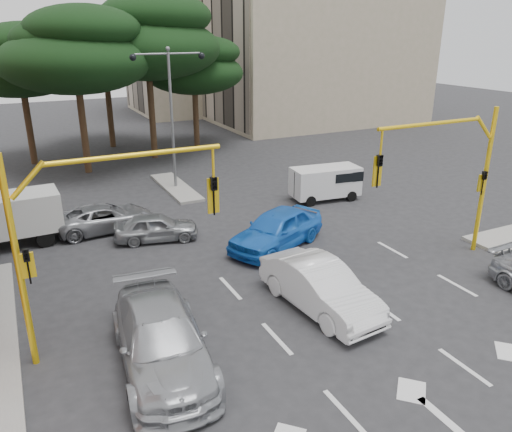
{
  "coord_description": "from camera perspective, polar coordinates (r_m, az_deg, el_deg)",
  "views": [
    {
      "loc": [
        -8.27,
        -11.18,
        8.76
      ],
      "look_at": [
        0.25,
        5.92,
        1.6
      ],
      "focal_mm": 35.0,
      "sensor_mm": 36.0,
      "label": 1
    }
  ],
  "objects": [
    {
      "name": "car_silver_cross_b",
      "position": [
        22.36,
        -11.34,
        -1.24
      ],
      "size": [
        3.86,
        2.27,
        1.23
      ],
      "primitive_type": "imported",
      "rotation": [
        0.0,
        0.0,
        1.33
      ],
      "color": "gray",
      "rests_on": "ground"
    },
    {
      "name": "pine_left_near",
      "position": [
        33.44,
        -19.97,
        17.4
      ],
      "size": [
        9.15,
        9.15,
        10.23
      ],
      "color": "#382616",
      "rests_on": "ground"
    },
    {
      "name": "pine_left_far",
      "position": [
        37.21,
        -25.42,
        15.81
      ],
      "size": [
        8.32,
        8.32,
        9.3
      ],
      "color": "#382616",
      "rests_on": "ground"
    },
    {
      "name": "car_silver_cross_a",
      "position": [
        24.04,
        -16.83,
        -0.17
      ],
      "size": [
        4.53,
        2.22,
        1.24
      ],
      "primitive_type": "imported",
      "rotation": [
        0.0,
        0.0,
        1.61
      ],
      "color": "#93959A",
      "rests_on": "ground"
    },
    {
      "name": "median_strip",
      "position": [
        29.71,
        -9.15,
        3.27
      ],
      "size": [
        1.4,
        6.0,
        0.15
      ],
      "primitive_type": "cube",
      "color": "gray",
      "rests_on": "ground"
    },
    {
      "name": "car_silver_wagon",
      "position": [
        14.25,
        -10.76,
        -13.72
      ],
      "size": [
        2.9,
        5.9,
        1.65
      ],
      "primitive_type": "imported",
      "rotation": [
        0.0,
        0.0,
        -0.11
      ],
      "color": "#9EA0A5",
      "rests_on": "ground"
    },
    {
      "name": "apartment_beige_near",
      "position": [
        51.59,
        7.17,
        21.05
      ],
      "size": [
        20.2,
        12.15,
        18.7
      ],
      "color": "tan",
      "rests_on": "ground"
    },
    {
      "name": "signal_mast_left",
      "position": [
        14.12,
        -18.84,
        -0.81
      ],
      "size": [
        5.79,
        0.37,
        6.0
      ],
      "color": "yellow",
      "rests_on": "ground"
    },
    {
      "name": "pine_center",
      "position": [
        36.36,
        -12.31,
        19.37
      ],
      "size": [
        9.98,
        9.98,
        11.16
      ],
      "color": "#382616",
      "rests_on": "ground"
    },
    {
      "name": "van_white",
      "position": [
        27.44,
        7.92,
        3.73
      ],
      "size": [
        3.84,
        2.07,
        1.84
      ],
      "primitive_type": null,
      "rotation": [
        0.0,
        0.0,
        -1.69
      ],
      "color": "silver",
      "rests_on": "ground"
    },
    {
      "name": "signal_mast_right",
      "position": [
        20.61,
        21.81,
        5.37
      ],
      "size": [
        5.79,
        0.37,
        6.0
      ],
      "color": "yellow",
      "rests_on": "ground"
    },
    {
      "name": "pine_back",
      "position": [
        40.82,
        -16.98,
        18.08
      ],
      "size": [
        9.15,
        9.15,
        10.23
      ],
      "color": "#382616",
      "rests_on": "ground"
    },
    {
      "name": "ground",
      "position": [
        16.44,
        8.65,
        -11.93
      ],
      "size": [
        120.0,
        120.0,
        0.0
      ],
      "primitive_type": "plane",
      "color": "#28282B",
      "rests_on": "ground"
    },
    {
      "name": "car_white_hatch",
      "position": [
        16.75,
        7.31,
        -8.01
      ],
      "size": [
        2.17,
        5.02,
        1.61
      ],
      "primitive_type": "imported",
      "rotation": [
        0.0,
        0.0,
        0.1
      ],
      "color": "white",
      "rests_on": "ground"
    },
    {
      "name": "pine_right",
      "position": [
        39.54,
        -7.02,
        16.71
      ],
      "size": [
        7.49,
        7.49,
        8.37
      ],
      "color": "#382616",
      "rests_on": "ground"
    },
    {
      "name": "apartment_beige_far",
      "position": [
        59.13,
        -5.79,
        20.04
      ],
      "size": [
        16.2,
        12.15,
        16.7
      ],
      "color": "tan",
      "rests_on": "ground"
    },
    {
      "name": "car_blue_compact",
      "position": [
        21.17,
        2.36,
        -1.49
      ],
      "size": [
        5.22,
        3.78,
        1.65
      ],
      "primitive_type": "imported",
      "rotation": [
        0.0,
        0.0,
        -1.15
      ],
      "color": "blue",
      "rests_on": "ground"
    },
    {
      "name": "box_truck_a",
      "position": [
        23.65,
        -26.7,
        -0.56
      ],
      "size": [
        4.67,
        2.1,
        2.26
      ],
      "primitive_type": null,
      "rotation": [
        0.0,
        0.0,
        1.61
      ],
      "color": "white",
      "rests_on": "ground"
    },
    {
      "name": "street_lamp_center",
      "position": [
        28.61,
        -9.76,
        13.56
      ],
      "size": [
        4.16,
        0.36,
        7.77
      ],
      "color": "slate",
      "rests_on": "median_strip"
    }
  ]
}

